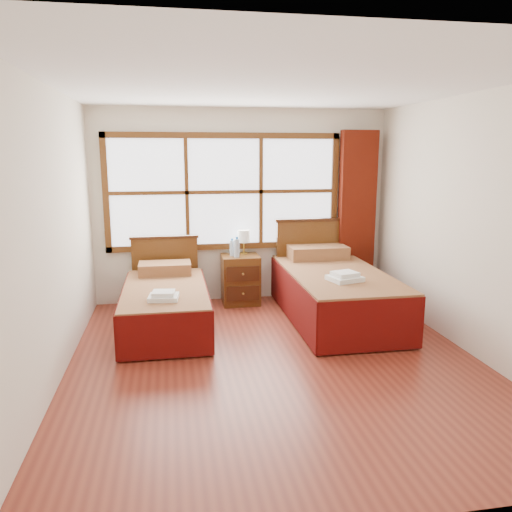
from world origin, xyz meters
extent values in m
plane|color=maroon|center=(0.00, 0.00, 0.00)|extent=(4.50, 4.50, 0.00)
plane|color=white|center=(0.00, 0.00, 2.60)|extent=(4.50, 4.50, 0.00)
plane|color=silver|center=(0.00, 2.25, 1.30)|extent=(4.00, 0.00, 4.00)
plane|color=silver|center=(-2.00, 0.00, 1.30)|extent=(0.00, 4.50, 4.50)
plane|color=silver|center=(2.00, 0.00, 1.30)|extent=(0.00, 4.50, 4.50)
cube|color=white|center=(-0.25, 2.22, 1.50)|extent=(3.00, 0.02, 1.40)
cube|color=#553012|center=(-0.25, 2.20, 0.76)|extent=(3.16, 0.06, 0.08)
cube|color=#553012|center=(-0.25, 2.20, 2.24)|extent=(3.16, 0.06, 0.08)
cube|color=#553012|center=(-1.79, 2.20, 1.50)|extent=(0.08, 0.06, 1.56)
cube|color=#553012|center=(1.29, 2.20, 1.50)|extent=(0.08, 0.06, 1.56)
cube|color=#553012|center=(-0.75, 2.20, 1.50)|extent=(0.05, 0.05, 1.40)
cube|color=#553012|center=(0.25, 2.20, 1.50)|extent=(0.05, 0.05, 1.40)
cube|color=#553012|center=(-0.25, 2.20, 1.50)|extent=(3.00, 0.05, 0.05)
cube|color=#581408|center=(1.60, 2.11, 1.17)|extent=(0.50, 0.16, 2.30)
cube|color=#381B0B|center=(-1.07, 1.13, 0.14)|extent=(0.84, 1.67, 0.27)
cube|color=#5D1C0D|center=(-1.07, 1.13, 0.39)|extent=(0.93, 1.85, 0.23)
cube|color=#5C0C09|center=(-1.54, 1.13, 0.25)|extent=(0.03, 1.85, 0.46)
cube|color=#5C0C09|center=(-0.60, 1.13, 0.25)|extent=(0.03, 1.85, 0.46)
cube|color=#5C0C09|center=(-1.07, 0.21, 0.25)|extent=(0.93, 0.03, 0.46)
cube|color=#5D1C0D|center=(-1.07, 1.80, 0.57)|extent=(0.65, 0.38, 0.15)
cube|color=#553012|center=(-1.07, 2.14, 0.45)|extent=(0.87, 0.06, 0.91)
cube|color=#381B0B|center=(-1.07, 2.14, 0.92)|extent=(0.91, 0.08, 0.04)
cube|color=#381B0B|center=(0.99, 1.13, 0.16)|extent=(1.00, 2.01, 0.33)
cube|color=#5D1C0D|center=(0.99, 1.13, 0.46)|extent=(1.12, 2.23, 0.27)
cube|color=#5C0C09|center=(0.43, 1.13, 0.30)|extent=(0.03, 2.23, 0.56)
cube|color=#5C0C09|center=(1.55, 1.13, 0.30)|extent=(0.03, 2.23, 0.56)
cube|color=#5C0C09|center=(0.99, 0.02, 0.30)|extent=(1.12, 0.03, 0.56)
cube|color=#5D1C0D|center=(0.99, 1.94, 0.69)|extent=(0.79, 0.46, 0.17)
cube|color=#553012|center=(0.99, 2.14, 0.55)|extent=(1.05, 0.06, 1.09)
cube|color=#381B0B|center=(0.99, 2.14, 1.10)|extent=(1.09, 0.08, 0.04)
cube|color=#553012|center=(-0.07, 2.00, 0.33)|extent=(0.50, 0.44, 0.66)
cube|color=#381B0B|center=(-0.07, 1.77, 0.20)|extent=(0.44, 0.02, 0.20)
cube|color=#381B0B|center=(-0.07, 1.77, 0.46)|extent=(0.44, 0.02, 0.20)
sphere|color=#AB8439|center=(-0.07, 1.75, 0.20)|extent=(0.03, 0.03, 0.03)
sphere|color=#AB8439|center=(-0.07, 1.75, 0.46)|extent=(0.03, 0.03, 0.03)
cube|color=white|center=(-1.08, 0.64, 0.52)|extent=(0.33, 0.30, 0.05)
cube|color=white|center=(-1.08, 0.64, 0.57)|extent=(0.25, 0.22, 0.04)
cube|color=white|center=(0.94, 0.70, 0.63)|extent=(0.41, 0.38, 0.05)
cube|color=white|center=(0.94, 0.70, 0.68)|extent=(0.31, 0.29, 0.05)
cylinder|color=#B49839|center=(0.00, 2.12, 0.67)|extent=(0.10, 0.10, 0.02)
cylinder|color=#B49839|center=(0.00, 2.12, 0.75)|extent=(0.02, 0.02, 0.14)
cylinder|color=white|center=(0.00, 2.12, 0.91)|extent=(0.17, 0.17, 0.17)
cylinder|color=#A3BAD2|center=(-0.18, 2.00, 0.77)|extent=(0.06, 0.06, 0.21)
cylinder|color=blue|center=(-0.18, 2.00, 0.89)|extent=(0.03, 0.03, 0.03)
cylinder|color=#A3BAD2|center=(-0.13, 1.90, 0.78)|extent=(0.07, 0.07, 0.24)
cylinder|color=blue|center=(-0.13, 1.90, 0.92)|extent=(0.04, 0.04, 0.03)
camera|label=1|loc=(-0.97, -4.51, 2.01)|focal=35.00mm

